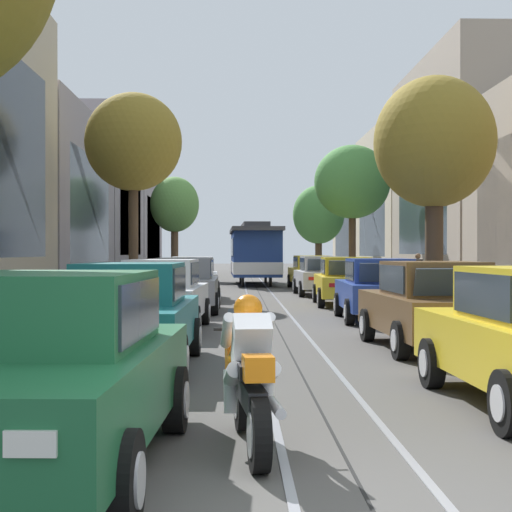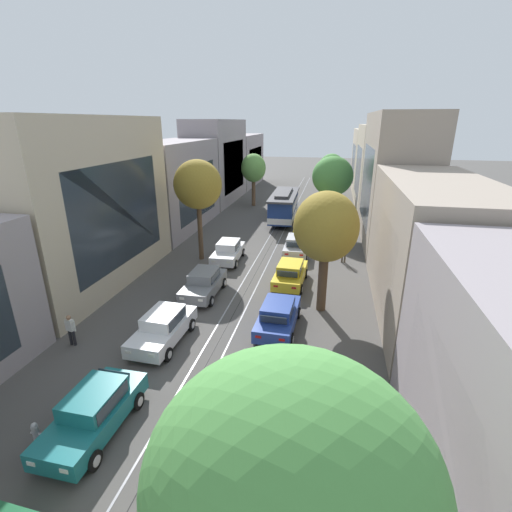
{
  "view_description": "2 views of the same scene",
  "coord_description": "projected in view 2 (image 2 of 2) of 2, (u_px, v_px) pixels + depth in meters",
  "views": [
    {
      "loc": [
        -0.91,
        -4.82,
        1.75
      ],
      "look_at": [
        -0.36,
        18.85,
        1.63
      ],
      "focal_mm": 54.95,
      "sensor_mm": 36.0,
      "label": 1
    },
    {
      "loc": [
        4.98,
        -1.75,
        10.21
      ],
      "look_at": [
        0.0,
        22.35,
        1.26
      ],
      "focal_mm": 26.04,
      "sensor_mm": 36.0,
      "label": 2
    }
  ],
  "objects": [
    {
      "name": "street_tree_kerb_right_second",
      "position": [
        326.0,
        228.0,
        19.74
      ],
      "size": [
        3.48,
        3.81,
        6.83
      ],
      "color": "#4C3826",
      "rests_on": "ground"
    },
    {
      "name": "parked_car_blue_mid_right",
      "position": [
        278.0,
        316.0,
        19.09
      ],
      "size": [
        2.09,
        4.4,
        1.58
      ],
      "color": "#233D93",
      "rests_on": "ground"
    },
    {
      "name": "street_tree_kerb_right_near",
      "position": [
        290.0,
        497.0,
        4.67
      ],
      "size": [
        3.77,
        3.29,
        7.72
      ],
      "color": "brown",
      "rests_on": "ground"
    },
    {
      "name": "parked_car_yellow_fourth_right",
      "position": [
        290.0,
        273.0,
        24.4
      ],
      "size": [
        2.12,
        4.41,
        1.58
      ],
      "color": "gold",
      "rests_on": "ground"
    },
    {
      "name": "fire_hydrant",
      "position": [
        36.0,
        433.0,
        12.37
      ],
      "size": [
        0.4,
        0.22,
        0.84
      ],
      "color": "#B2B2B7",
      "rests_on": "ground"
    },
    {
      "name": "parked_car_yellow_sixth_right",
      "position": [
        304.0,
        227.0,
        35.11
      ],
      "size": [
        2.09,
        4.4,
        1.58
      ],
      "color": "gold",
      "rests_on": "ground"
    },
    {
      "name": "cable_car_trolley",
      "position": [
        284.0,
        207.0,
        39.5
      ],
      "size": [
        2.78,
        9.17,
        3.28
      ],
      "color": "navy",
      "rests_on": "ground"
    },
    {
      "name": "pedestrian_on_left_pavement",
      "position": [
        344.0,
        251.0,
        28.17
      ],
      "size": [
        0.55,
        0.42,
        1.7
      ],
      "color": "#4C4233",
      "rests_on": "ground"
    },
    {
      "name": "street_tree_kerb_left_mid",
      "position": [
        253.0,
        168.0,
        46.23
      ],
      "size": [
        3.07,
        3.12,
        6.48
      ],
      "color": "brown",
      "rests_on": "ground"
    },
    {
      "name": "building_facade_left",
      "position": [
        180.0,
        181.0,
        37.97
      ],
      "size": [
        5.71,
        68.84,
        10.55
      ],
      "color": "gray",
      "rests_on": "ground"
    },
    {
      "name": "building_facade_right",
      "position": [
        393.0,
        190.0,
        32.57
      ],
      "size": [
        5.7,
        68.84,
        10.95
      ],
      "color": "gray",
      "rests_on": "ground"
    },
    {
      "name": "parked_car_white_mid_left",
      "position": [
        163.0,
        327.0,
        18.01
      ],
      "size": [
        2.11,
        4.41,
        1.58
      ],
      "color": "silver",
      "rests_on": "ground"
    },
    {
      "name": "parked_car_silver_fifth_right",
      "position": [
        296.0,
        245.0,
        29.88
      ],
      "size": [
        2.04,
        4.38,
        1.58
      ],
      "color": "#B7B7BC",
      "rests_on": "ground"
    },
    {
      "name": "parked_car_brown_second_right",
      "position": [
        251.0,
        393.0,
        13.65
      ],
      "size": [
        2.11,
        4.41,
        1.58
      ],
      "color": "brown",
      "rests_on": "ground"
    },
    {
      "name": "trolley_track_rails",
      "position": [
        277.0,
        233.0,
        36.02
      ],
      "size": [
        1.14,
        77.14,
        0.01
      ],
      "color": "gray",
      "rests_on": "ground"
    },
    {
      "name": "parked_car_teal_second_left",
      "position": [
        94.0,
        412.0,
        12.77
      ],
      "size": [
        2.05,
        4.38,
        1.58
      ],
      "color": "#196B70",
      "rests_on": "ground"
    },
    {
      "name": "street_tree_kerb_right_mid",
      "position": [
        333.0,
        177.0,
        35.19
      ],
      "size": [
        3.86,
        3.32,
        7.17
      ],
      "color": "#4C3826",
      "rests_on": "ground"
    },
    {
      "name": "street_tree_kerb_right_fourth",
      "position": [
        331.0,
        170.0,
        48.36
      ],
      "size": [
        3.52,
        3.17,
        6.31
      ],
      "color": "#4C3826",
      "rests_on": "ground"
    },
    {
      "name": "pedestrian_on_right_pavement",
      "position": [
        71.0,
        328.0,
        17.69
      ],
      "size": [
        0.55,
        0.29,
        1.61
      ],
      "color": "black",
      "rests_on": "ground"
    },
    {
      "name": "street_tree_kerb_left_second",
      "position": [
        198.0,
        185.0,
        27.29
      ],
      "size": [
        3.59,
        3.2,
        7.65
      ],
      "color": "#4C3826",
      "rests_on": "ground"
    },
    {
      "name": "parked_car_white_fifth_left",
      "position": [
        228.0,
        251.0,
        28.54
      ],
      "size": [
        2.09,
        4.4,
        1.58
      ],
      "color": "silver",
      "rests_on": "ground"
    },
    {
      "name": "parked_car_grey_fourth_left",
      "position": [
        204.0,
        283.0,
        22.93
      ],
      "size": [
        2.01,
        4.36,
        1.58
      ],
      "color": "slate",
      "rests_on": "ground"
    },
    {
      "name": "ground_plane",
      "position": [
        269.0,
        249.0,
        31.5
      ],
      "size": [
        172.86,
        172.86,
        0.0
      ],
      "primitive_type": "plane",
      "color": "#4C4947"
    }
  ]
}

